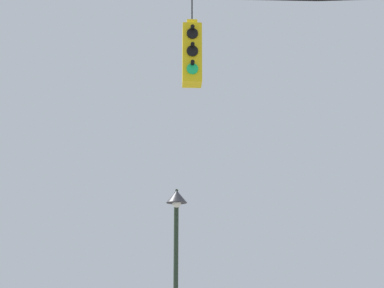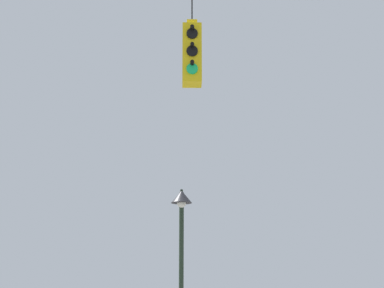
# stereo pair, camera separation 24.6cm
# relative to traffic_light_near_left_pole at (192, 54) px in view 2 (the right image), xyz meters

# --- Properties ---
(traffic_light_near_left_pole) EXTENTS (0.34, 0.58, 1.69)m
(traffic_light_near_left_pole) POSITION_rel_traffic_light_near_left_pole_xyz_m (0.00, 0.00, 0.00)
(traffic_light_near_left_pole) COLOR yellow
(street_lamp) EXTENTS (0.52, 0.89, 4.66)m
(street_lamp) POSITION_rel_traffic_light_near_left_pole_xyz_m (-0.19, 4.98, -2.61)
(street_lamp) COLOR #233323
(street_lamp) RESTS_ON ground_plane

